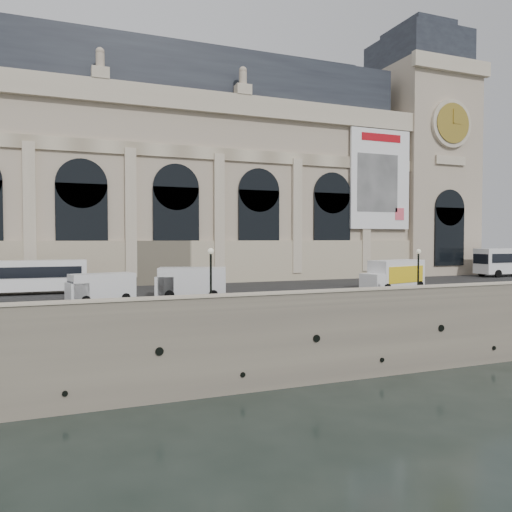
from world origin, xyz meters
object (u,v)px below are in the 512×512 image
Objects in this scene: van_b at (188,282)px; van_c at (98,288)px; lamp_right at (418,274)px; lamp_left at (211,279)px; box_truck at (394,275)px; bus_left at (24,276)px.

van_b is 1.15× the size of van_c.
lamp_left is at bearing -179.65° from lamp_right.
box_truck is at bearing -1.63° from van_b.
lamp_left is 1.05× the size of lamp_right.
van_c is 1.30× the size of lamp_right.
van_c is at bearing 164.58° from lamp_right.
box_truck reaches higher than van_b.
box_truck is (21.32, -0.61, 0.14)m from van_b.
lamp_right is at bearing -21.45° from van_b.
lamp_left is (13.39, -15.25, 0.46)m from bus_left.
van_c is 28.87m from box_truck.
van_b is 7.55m from van_c.
bus_left is at bearing 166.51° from box_truck.
van_c is (5.96, -7.87, -0.59)m from bus_left.
lamp_left is at bearing -44.81° from van_c.
box_truck is (34.83, -8.36, -0.28)m from bus_left.
van_b is (13.51, -7.75, -0.42)m from bus_left.
bus_left is 1.94× the size of van_c.
box_truck is (28.87, -0.49, 0.31)m from van_c.
lamp_left reaches higher than van_c.
bus_left is at bearing 150.16° from van_b.
van_c is at bearing -179.11° from van_b.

